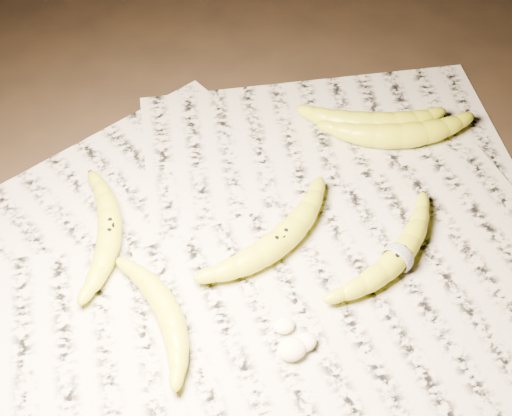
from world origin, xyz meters
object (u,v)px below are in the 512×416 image
object	(u,v)px
banana_left_b	(168,311)
banana_center	(280,239)
banana_upper_b	(372,123)
banana_upper_a	(400,134)
banana_left_a	(109,230)
banana_taped	(398,256)

from	to	relation	value
banana_left_b	banana_center	world-z (taller)	banana_center
banana_left_b	banana_center	bearing A→B (deg)	-77.88
banana_upper_b	banana_left_b	bearing A→B (deg)	-128.82
banana_center	banana_upper_b	xyz separation A→B (m)	(0.22, 0.16, 0.00)
banana_upper_a	banana_left_a	bearing A→B (deg)	-160.58
banana_left_b	banana_taped	bearing A→B (deg)	-99.76
banana_upper_a	banana_upper_b	size ratio (longest dim) A/B	1.06
banana_left_a	banana_upper_a	world-z (taller)	banana_upper_a
banana_taped	banana_upper_b	distance (m)	0.25
banana_left_a	banana_taped	world-z (taller)	same
banana_left_b	banana_upper_b	distance (m)	0.44
banana_left_a	banana_upper_a	size ratio (longest dim) A/B	0.94
banana_center	banana_taped	bearing A→B (deg)	-54.60
banana_left_b	banana_upper_b	world-z (taller)	banana_upper_b
banana_left_b	banana_taped	xyz separation A→B (m)	(0.31, -0.03, 0.00)
banana_center	banana_left_b	bearing A→B (deg)	172.39
banana_left_b	banana_taped	world-z (taller)	same
banana_upper_a	banana_left_b	bearing A→B (deg)	-140.98
banana_left_b	banana_taped	size ratio (longest dim) A/B	0.85
banana_left_a	banana_upper_b	world-z (taller)	banana_upper_b
banana_left_a	banana_center	bearing A→B (deg)	-99.00
banana_left_b	banana_upper_a	distance (m)	0.45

